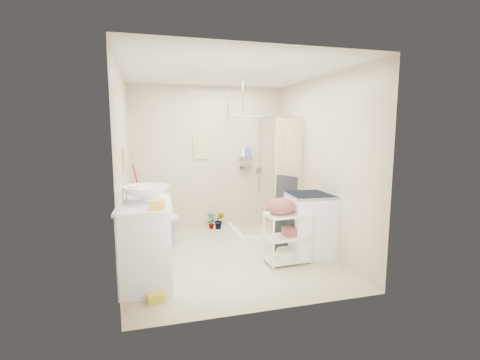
# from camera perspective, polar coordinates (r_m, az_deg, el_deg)

# --- Properties ---
(floor) EXTENTS (3.20, 3.20, 0.00)m
(floor) POSITION_cam_1_polar(r_m,az_deg,el_deg) (5.17, -1.69, -12.34)
(floor) COLOR #C6BA94
(floor) RESTS_ON ground
(ceiling) EXTENTS (2.80, 3.20, 0.04)m
(ceiling) POSITION_cam_1_polar(r_m,az_deg,el_deg) (4.90, -1.83, 17.43)
(ceiling) COLOR silver
(ceiling) RESTS_ON ground
(wall_back) EXTENTS (2.80, 0.04, 2.60)m
(wall_back) POSITION_cam_1_polar(r_m,az_deg,el_deg) (6.43, -5.12, 3.61)
(wall_back) COLOR beige
(wall_back) RESTS_ON ground
(wall_front) EXTENTS (2.80, 0.04, 2.60)m
(wall_front) POSITION_cam_1_polar(r_m,az_deg,el_deg) (3.35, 4.70, -0.72)
(wall_front) COLOR beige
(wall_front) RESTS_ON ground
(wall_left) EXTENTS (0.04, 3.20, 2.60)m
(wall_left) POSITION_cam_1_polar(r_m,az_deg,el_deg) (4.74, -18.45, 1.54)
(wall_left) COLOR beige
(wall_left) RESTS_ON ground
(wall_right) EXTENTS (0.04, 3.20, 2.60)m
(wall_right) POSITION_cam_1_polar(r_m,az_deg,el_deg) (5.37, 12.94, 2.51)
(wall_right) COLOR beige
(wall_right) RESTS_ON ground
(vanity) EXTENTS (0.66, 1.12, 0.97)m
(vanity) POSITION_cam_1_polar(r_m,az_deg,el_deg) (4.39, -15.13, -9.78)
(vanity) COLOR silver
(vanity) RESTS_ON ground
(sink) EXTENTS (0.60, 0.60, 0.19)m
(sink) POSITION_cam_1_polar(r_m,az_deg,el_deg) (4.33, -15.09, -2.14)
(sink) COLOR white
(sink) RESTS_ON vanity
(counter_basket) EXTENTS (0.18, 0.14, 0.10)m
(counter_basket) POSITION_cam_1_polar(r_m,az_deg,el_deg) (3.89, -13.48, -3.95)
(counter_basket) COLOR yellow
(counter_basket) RESTS_ON vanity
(floor_basket) EXTENTS (0.29, 0.25, 0.13)m
(floor_basket) POSITION_cam_1_polar(r_m,az_deg,el_deg) (4.01, -13.78, -17.97)
(floor_basket) COLOR gold
(floor_basket) RESTS_ON ground
(toilet) EXTENTS (0.83, 0.51, 0.82)m
(toilet) POSITION_cam_1_polar(r_m,az_deg,el_deg) (5.63, -13.96, -6.48)
(toilet) COLOR silver
(toilet) RESTS_ON ground
(mop) EXTENTS (0.13, 0.13, 1.23)m
(mop) POSITION_cam_1_polar(r_m,az_deg,el_deg) (6.28, -16.30, -3.10)
(mop) COLOR #B10C14
(mop) RESTS_ON ground
(potted_plant_a) EXTENTS (0.17, 0.13, 0.30)m
(potted_plant_a) POSITION_cam_1_polar(r_m,az_deg,el_deg) (6.48, -4.76, -6.68)
(potted_plant_a) COLOR brown
(potted_plant_a) RESTS_ON ground
(potted_plant_b) EXTENTS (0.20, 0.18, 0.32)m
(potted_plant_b) POSITION_cam_1_polar(r_m,az_deg,el_deg) (6.45, -3.42, -6.65)
(potted_plant_b) COLOR #975527
(potted_plant_b) RESTS_ON ground
(hanging_towel) EXTENTS (0.28, 0.03, 0.42)m
(hanging_towel) POSITION_cam_1_polar(r_m,az_deg,el_deg) (6.37, -6.44, 5.35)
(hanging_towel) COLOR beige
(hanging_towel) RESTS_ON wall_back
(towel_ring) EXTENTS (0.04, 0.22, 0.34)m
(towel_ring) POSITION_cam_1_polar(r_m,az_deg,el_deg) (4.52, -18.42, 3.41)
(towel_ring) COLOR #D8C682
(towel_ring) RESTS_ON wall_left
(tp_holder) EXTENTS (0.08, 0.12, 0.14)m
(tp_holder) POSITION_cam_1_polar(r_m,az_deg,el_deg) (4.89, -17.63, -5.14)
(tp_holder) COLOR white
(tp_holder) RESTS_ON wall_left
(shower) EXTENTS (1.10, 1.10, 2.10)m
(shower) POSITION_cam_1_polar(r_m,az_deg,el_deg) (6.14, 3.67, 1.06)
(shower) COLOR white
(shower) RESTS_ON ground
(shampoo_bottle_a) EXTENTS (0.09, 0.10, 0.21)m
(shampoo_bottle_a) POSITION_cam_1_polar(r_m,az_deg,el_deg) (6.49, 0.56, 4.79)
(shampoo_bottle_a) COLOR white
(shampoo_bottle_a) RESTS_ON shower
(shampoo_bottle_b) EXTENTS (0.09, 0.10, 0.19)m
(shampoo_bottle_b) POSITION_cam_1_polar(r_m,az_deg,el_deg) (6.52, 1.32, 4.73)
(shampoo_bottle_b) COLOR #3E59A9
(shampoo_bottle_b) RESTS_ON shower
(washing_machine) EXTENTS (0.66, 0.68, 0.91)m
(washing_machine) POSITION_cam_1_polar(r_m,az_deg,el_deg) (5.19, 11.38, -7.16)
(washing_machine) COLOR silver
(washing_machine) RESTS_ON ground
(laundry_rack) EXTENTS (0.63, 0.40, 0.84)m
(laundry_rack) POSITION_cam_1_polar(r_m,az_deg,el_deg) (4.84, 7.84, -8.64)
(laundry_rack) COLOR #EEE5CA
(laundry_rack) RESTS_ON ground
(ironing_board) EXTENTS (0.34, 0.12, 1.18)m
(ironing_board) POSITION_cam_1_polar(r_m,az_deg,el_deg) (5.24, 7.51, -5.39)
(ironing_board) COLOR black
(ironing_board) RESTS_ON ground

